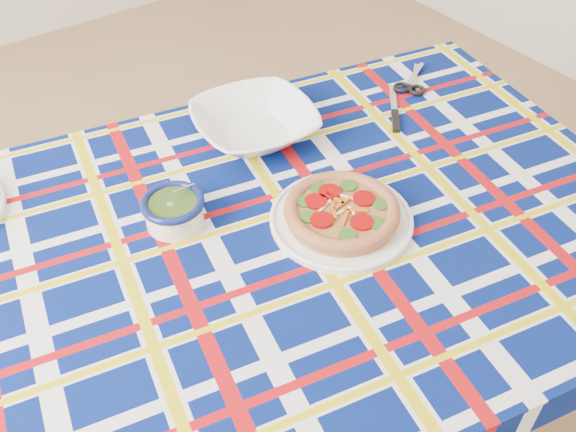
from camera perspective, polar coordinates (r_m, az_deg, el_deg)
floor at (r=1.88m, az=-7.23°, el=-9.87°), size 4.00×4.00×0.00m
dining_table at (r=1.18m, az=-2.50°, el=-4.55°), size 1.60×1.18×0.68m
tablecloth at (r=1.17m, az=-2.54°, el=-3.81°), size 1.64×1.21×0.10m
main_focaccia_plate at (r=1.15m, az=4.81°, el=0.40°), size 0.31×0.31×0.05m
pesto_bowl at (r=1.16m, az=-10.15°, el=0.63°), size 0.14×0.14×0.07m
serving_bowl at (r=1.35m, az=-2.98°, el=8.20°), size 0.29×0.29×0.06m
table_knife at (r=1.50m, az=9.35°, el=10.23°), size 0.14×0.16×0.01m
kitchen_scissors at (r=1.59m, az=11.24°, el=12.23°), size 0.18×0.16×0.01m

